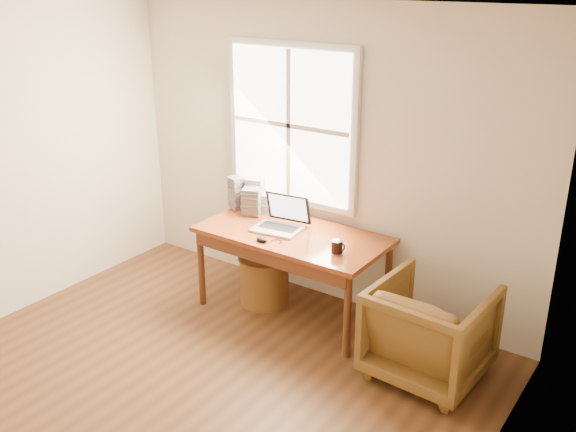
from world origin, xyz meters
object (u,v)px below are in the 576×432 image
(laptop, at_px, (277,215))
(cd_stack_a, at_px, (255,194))
(armchair, at_px, (430,331))
(coffee_mug, at_px, (337,246))
(desk, at_px, (292,235))
(wicker_stool, at_px, (264,280))

(laptop, bearing_deg, cd_stack_a, 138.51)
(armchair, relative_size, coffee_mug, 8.01)
(desk, relative_size, wicker_stool, 3.69)
(desk, relative_size, laptop, 4.08)
(wicker_stool, bearing_deg, desk, 0.00)
(armchair, xyz_separation_m, wicker_stool, (-1.65, 0.20, -0.15))
(coffee_mug, bearing_deg, armchair, -17.19)
(armchair, distance_m, cd_stack_a, 2.07)
(laptop, relative_size, coffee_mug, 3.91)
(coffee_mug, bearing_deg, wicker_stool, 158.30)
(laptop, bearing_deg, armchair, -13.71)
(desk, relative_size, armchair, 1.99)
(wicker_stool, xyz_separation_m, coffee_mug, (0.81, -0.13, 0.58))
(desk, height_order, laptop, laptop)
(desk, height_order, cd_stack_a, cd_stack_a)
(wicker_stool, height_order, laptop, laptop)
(cd_stack_a, bearing_deg, laptop, -33.92)
(laptop, distance_m, coffee_mug, 0.66)
(desk, xyz_separation_m, laptop, (-0.14, -0.04, 0.16))
(armchair, distance_m, laptop, 1.58)
(desk, xyz_separation_m, wicker_stool, (-0.30, 0.00, -0.51))
(desk, relative_size, coffee_mug, 15.94)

